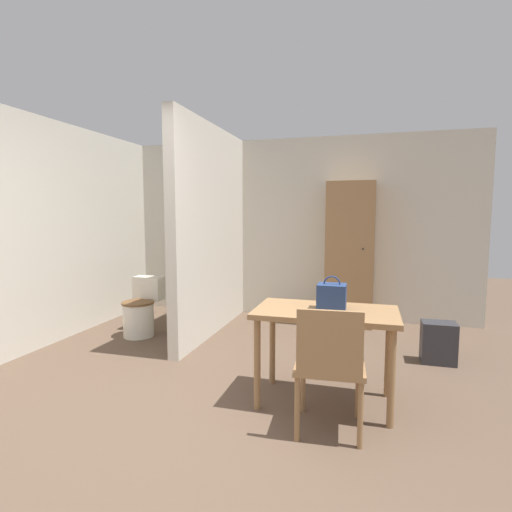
{
  "coord_description": "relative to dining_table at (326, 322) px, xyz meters",
  "views": [
    {
      "loc": [
        1.22,
        -2.09,
        1.46
      ],
      "look_at": [
        0.11,
        1.84,
        1.02
      ],
      "focal_mm": 28.0,
      "sensor_mm": 36.0,
      "label": 1
    }
  ],
  "objects": [
    {
      "name": "dining_table",
      "position": [
        0.0,
        0.0,
        0.0
      ],
      "size": [
        1.07,
        0.61,
        0.73
      ],
      "color": "#997047",
      "rests_on": "ground_plane"
    },
    {
      "name": "wall_back",
      "position": [
        -0.92,
        2.63,
        0.61
      ],
      "size": [
        5.35,
        0.12,
        2.5
      ],
      "color": "beige",
      "rests_on": "ground_plane"
    },
    {
      "name": "wall_left",
      "position": [
        -3.16,
        0.84,
        0.61
      ],
      "size": [
        0.12,
        4.47,
        2.5
      ],
      "color": "beige",
      "rests_on": "ground_plane"
    },
    {
      "name": "ground_plane",
      "position": [
        -0.92,
        -0.9,
        -0.64
      ],
      "size": [
        16.0,
        16.0,
        0.0
      ],
      "primitive_type": "plane",
      "color": "brown"
    },
    {
      "name": "partition_wall",
      "position": [
        -1.54,
        1.52,
        0.61
      ],
      "size": [
        0.12,
        2.1,
        2.5
      ],
      "color": "beige",
      "rests_on": "ground_plane"
    },
    {
      "name": "space_heater",
      "position": [
        0.98,
        1.14,
        -0.43
      ],
      "size": [
        0.32,
        0.23,
        0.4
      ],
      "color": "#2D2D33",
      "rests_on": "ground_plane"
    },
    {
      "name": "handbag",
      "position": [
        0.04,
        0.02,
        0.2
      ],
      "size": [
        0.21,
        0.17,
        0.26
      ],
      "color": "navy",
      "rests_on": "dining_table"
    },
    {
      "name": "wooden_chair",
      "position": [
        0.07,
        -0.44,
        -0.15
      ],
      "size": [
        0.48,
        0.48,
        0.87
      ],
      "rotation": [
        0.0,
        0.0,
        0.06
      ],
      "color": "#997047",
      "rests_on": "ground_plane"
    },
    {
      "name": "toilet",
      "position": [
        -2.32,
        1.16,
        -0.34
      ],
      "size": [
        0.38,
        0.53,
        0.68
      ],
      "color": "silver",
      "rests_on": "ground_plane"
    },
    {
      "name": "wooden_cabinet",
      "position": [
        0.07,
        2.32,
        0.3
      ],
      "size": [
        0.6,
        0.49,
        1.87
      ],
      "color": "#997047",
      "rests_on": "ground_plane"
    }
  ]
}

